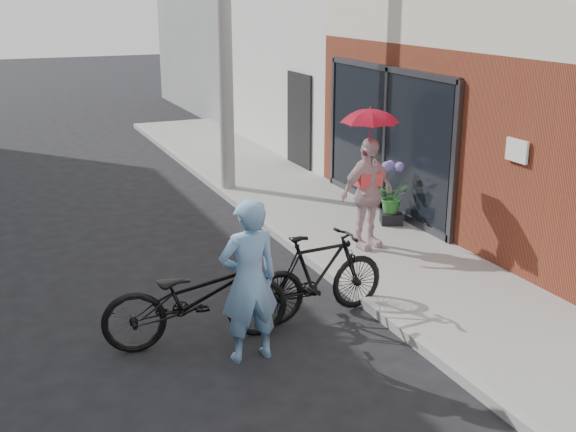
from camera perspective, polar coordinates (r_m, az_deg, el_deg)
ground at (r=8.72m, az=1.21°, el=-8.60°), size 80.00×80.00×0.00m
sidewalk at (r=11.24m, az=6.75°, el=-2.33°), size 2.20×24.00×0.12m
curb at (r=10.73m, az=1.36°, el=-3.17°), size 0.12×24.00×0.12m
plaster_building at (r=19.24m, az=10.08°, el=16.08°), size 8.00×6.00×7.00m
east_building_far at (r=25.40m, az=1.10°, el=16.54°), size 8.00×8.00×7.00m
utility_pole at (r=13.85m, az=-5.09°, el=15.92°), size 0.28×0.28×7.00m
officer at (r=7.63m, az=-3.11°, el=-5.14°), size 0.67×0.45×1.80m
bike_left at (r=8.14m, az=-7.27°, el=-6.43°), size 2.16×0.94×1.10m
bike_right at (r=8.73m, az=2.42°, el=-4.70°), size 1.84×0.64×1.08m
kimono_woman at (r=10.74m, az=6.28°, el=1.77°), size 1.05×0.63×1.67m
parasol at (r=10.49m, az=6.49°, el=8.04°), size 0.81×0.81×0.71m
planter at (r=12.13m, az=8.16°, el=-0.15°), size 0.47×0.47×0.19m
potted_plant at (r=12.03m, az=8.24°, el=1.55°), size 0.50×0.44×0.56m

